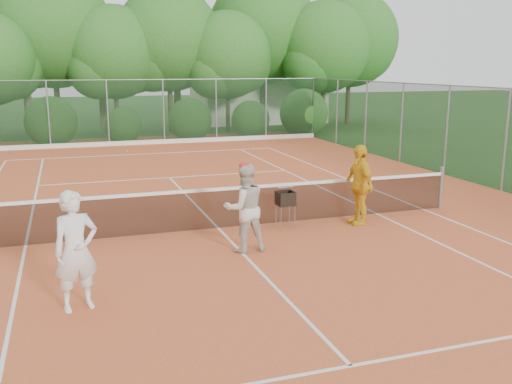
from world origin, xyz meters
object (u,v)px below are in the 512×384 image
at_px(player_yellow, 359,185).
at_px(ball_hopper, 285,199).
at_px(player_white, 76,251).
at_px(player_center_grp, 245,208).

bearing_deg(player_yellow, ball_hopper, -96.75).
height_order(player_white, player_yellow, player_yellow).
bearing_deg(ball_hopper, player_yellow, 14.94).
relative_size(player_white, ball_hopper, 2.16).
distance_m(player_yellow, ball_hopper, 1.80).
bearing_deg(player_white, ball_hopper, 18.61).
height_order(player_yellow, ball_hopper, player_yellow).
xyz_separation_m(player_white, ball_hopper, (4.60, 3.14, -0.25)).
xyz_separation_m(player_yellow, ball_hopper, (-1.77, 0.19, -0.26)).
bearing_deg(ball_hopper, player_center_grp, -115.84).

